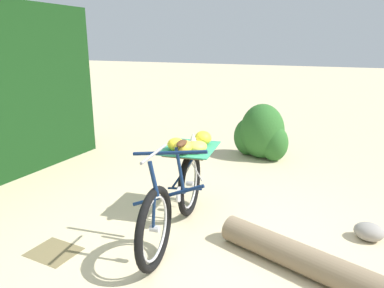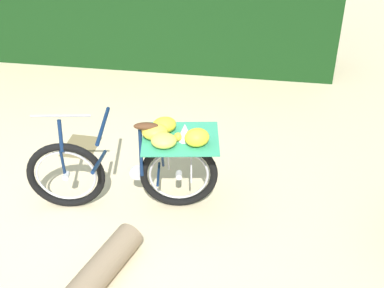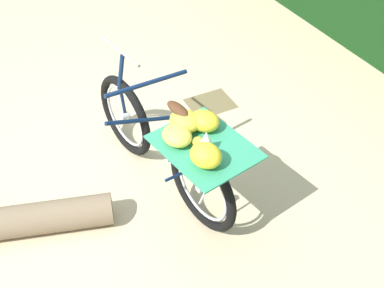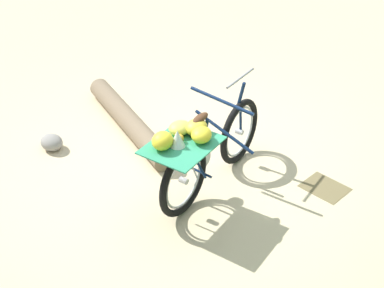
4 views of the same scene
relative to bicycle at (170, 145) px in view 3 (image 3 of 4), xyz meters
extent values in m
plane|color=beige|center=(0.32, -0.25, -0.51)|extent=(60.00, 60.00, 0.00)
torus|color=black|center=(0.12, -0.65, -0.14)|extent=(0.21, 0.73, 0.73)
torus|color=#B7B7BC|center=(0.12, -0.65, -0.14)|extent=(0.13, 0.56, 0.57)
cylinder|color=#B7B7BC|center=(0.12, -0.65, -0.14)|extent=(0.09, 0.07, 0.06)
torus|color=black|center=(-0.08, 0.38, -0.14)|extent=(0.21, 0.73, 0.73)
torus|color=#B7B7BC|center=(-0.08, 0.38, -0.14)|extent=(0.13, 0.56, 0.57)
cylinder|color=#B7B7BC|center=(-0.08, 0.38, -0.14)|extent=(0.09, 0.07, 0.06)
cylinder|color=#0F2347|center=(0.06, -0.33, 0.02)|extent=(0.70, 0.17, 0.30)
cylinder|color=#0F2347|center=(0.05, -0.27, 0.41)|extent=(0.71, 0.17, 0.11)
cylinder|color=#0F2347|center=(-0.01, 0.04, 0.13)|extent=(0.12, 0.06, 0.49)
cylinder|color=#0F2347|center=(-0.04, 0.19, -0.13)|extent=(0.38, 0.10, 0.05)
cylinder|color=#0F2347|center=(-0.05, 0.23, 0.08)|extent=(0.32, 0.09, 0.47)
cylinder|color=#0F2347|center=(0.12, -0.66, 0.01)|extent=(0.05, 0.04, 0.30)
cylinder|color=#0F2347|center=(0.12, -0.64, 0.30)|extent=(0.10, 0.05, 0.30)
cylinder|color=gray|center=(0.11, -0.61, 0.51)|extent=(0.12, 0.51, 0.02)
ellipsoid|color=#4C2D19|center=(-0.03, 0.10, 0.40)|extent=(0.13, 0.23, 0.06)
cylinder|color=#B7B7BC|center=(-0.01, 0.00, -0.11)|extent=(0.05, 0.16, 0.16)
cylinder|color=#B7B7BC|center=(-0.06, 0.28, 0.05)|extent=(0.20, 0.05, 0.39)
cylinder|color=#B7B7BC|center=(-0.10, 0.49, 0.05)|extent=(0.24, 0.06, 0.39)
cube|color=brown|center=(-0.08, 0.40, 0.25)|extent=(0.55, 0.67, 0.02)
cube|color=#33936B|center=(-0.08, 0.40, 0.27)|extent=(0.66, 0.77, 0.01)
ellipsoid|color=yellow|center=(-0.17, 0.23, 0.34)|extent=(0.27, 0.28, 0.13)
ellipsoid|color=#CCC64C|center=(0.07, 0.28, 0.33)|extent=(0.22, 0.25, 0.12)
ellipsoid|color=yellow|center=(-0.01, 0.56, 0.35)|extent=(0.26, 0.28, 0.16)
ellipsoid|color=yellow|center=(-0.04, 0.18, 0.34)|extent=(0.26, 0.28, 0.14)
sphere|color=gold|center=(-0.04, 0.39, 0.31)|extent=(0.08, 0.08, 0.08)
cone|color=white|center=(-0.07, 0.44, 0.35)|extent=(0.16, 0.16, 0.16)
cube|color=olive|center=(-0.85, -0.90, -0.51)|extent=(0.44, 0.36, 0.01)
camera|label=1|loc=(1.63, -2.91, 1.36)|focal=33.20mm
camera|label=2|loc=(3.86, 1.23, 2.99)|focal=51.22mm
camera|label=3|loc=(1.16, 2.69, 2.60)|focal=48.62mm
camera|label=4|loc=(-3.09, 3.26, 2.99)|focal=51.85mm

